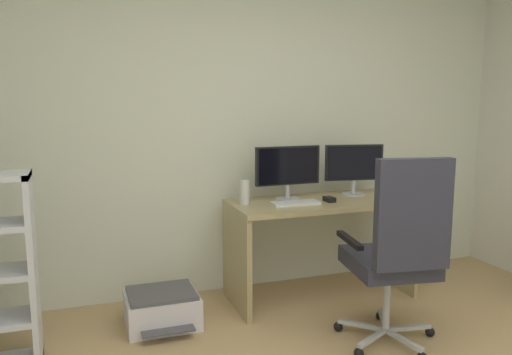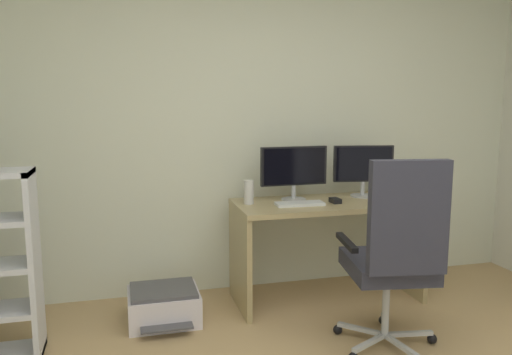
% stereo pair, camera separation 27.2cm
% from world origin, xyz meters
% --- Properties ---
extents(wall_back, '(4.66, 0.10, 2.70)m').
position_xyz_m(wall_back, '(0.00, 2.35, 1.35)').
color(wall_back, silver).
rests_on(wall_back, ground).
extents(desk, '(1.35, 0.60, 0.74)m').
position_xyz_m(desk, '(0.54, 1.90, 0.54)').
color(desk, tan).
rests_on(desk, ground).
extents(monitor_main, '(0.50, 0.18, 0.40)m').
position_xyz_m(monitor_main, '(0.32, 2.01, 0.98)').
color(monitor_main, '#B2B5B7').
rests_on(monitor_main, desk).
extents(monitor_secondary, '(0.46, 0.18, 0.39)m').
position_xyz_m(monitor_secondary, '(0.87, 2.01, 0.97)').
color(monitor_secondary, '#B2B5B7').
rests_on(monitor_secondary, desk).
extents(keyboard, '(0.34, 0.14, 0.02)m').
position_xyz_m(keyboard, '(0.30, 1.83, 0.75)').
color(keyboard, silver).
rests_on(keyboard, desk).
extents(computer_mouse, '(0.06, 0.10, 0.03)m').
position_xyz_m(computer_mouse, '(0.57, 1.84, 0.76)').
color(computer_mouse, black).
rests_on(computer_mouse, desk).
extents(desktop_speaker, '(0.07, 0.07, 0.17)m').
position_xyz_m(desktop_speaker, '(-0.04, 1.96, 0.83)').
color(desktop_speaker, silver).
rests_on(desktop_speaker, desk).
extents(office_chair, '(0.62, 0.64, 1.17)m').
position_xyz_m(office_chair, '(0.58, 1.00, 0.63)').
color(office_chair, '#B7BABC').
rests_on(office_chair, ground).
extents(printer, '(0.47, 0.48, 0.23)m').
position_xyz_m(printer, '(-0.66, 1.80, 0.11)').
color(printer, silver).
rests_on(printer, ground).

